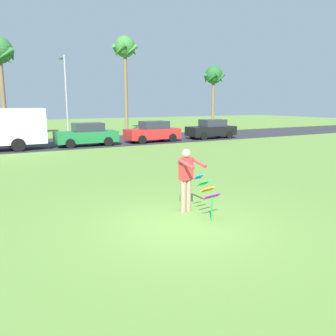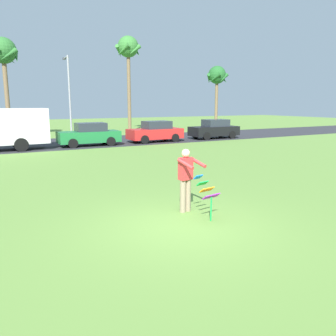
% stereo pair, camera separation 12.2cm
% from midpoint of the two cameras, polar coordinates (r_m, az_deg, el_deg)
% --- Properties ---
extents(ground_plane, '(120.00, 120.00, 0.00)m').
position_cam_midpoint_polar(ground_plane, '(8.43, 2.67, -9.55)').
color(ground_plane, olive).
extents(road_strip, '(120.00, 8.00, 0.01)m').
position_cam_midpoint_polar(road_strip, '(26.42, -19.25, 3.79)').
color(road_strip, '#2D2D33').
rests_on(road_strip, ground).
extents(person_kite_flyer, '(0.62, 0.71, 1.73)m').
position_cam_midpoint_polar(person_kite_flyer, '(9.21, 3.41, -1.65)').
color(person_kite_flyer, gray).
rests_on(person_kite_flyer, ground).
extents(kite_held, '(0.53, 0.68, 1.12)m').
position_cam_midpoint_polar(kite_held, '(8.69, 6.89, -3.85)').
color(kite_held, blue).
rests_on(kite_held, ground).
extents(parked_car_green, '(4.22, 1.87, 1.60)m').
position_cam_midpoint_polar(parked_car_green, '(24.51, -12.86, 5.44)').
color(parked_car_green, '#1E7238').
rests_on(parked_car_green, ground).
extents(parked_car_red, '(4.25, 1.93, 1.60)m').
position_cam_midpoint_polar(parked_car_red, '(26.35, -1.97, 6.05)').
color(parked_car_red, red).
rests_on(parked_car_red, ground).
extents(parked_car_black, '(4.20, 1.84, 1.60)m').
position_cam_midpoint_polar(parked_car_black, '(29.21, 7.86, 6.42)').
color(parked_car_black, black).
rests_on(parked_car_black, ground).
extents(palm_tree_right_near, '(2.58, 2.71, 8.21)m').
position_cam_midpoint_polar(palm_tree_right_near, '(32.13, -25.70, 16.68)').
color(palm_tree_right_near, brown).
rests_on(palm_tree_right_near, ground).
extents(palm_tree_centre_far, '(2.58, 2.71, 9.58)m').
position_cam_midpoint_polar(palm_tree_centre_far, '(36.49, -6.56, 18.79)').
color(palm_tree_centre_far, brown).
rests_on(palm_tree_centre_far, ground).
extents(palm_tree_far_left, '(2.58, 2.71, 7.33)m').
position_cam_midpoint_polar(palm_tree_far_left, '(42.59, 8.27, 14.77)').
color(palm_tree_far_left, brown).
rests_on(palm_tree_far_left, ground).
extents(streetlight_pole, '(0.24, 1.65, 7.00)m').
position_cam_midpoint_polar(streetlight_pole, '(31.86, -16.10, 12.26)').
color(streetlight_pole, '#9E9EA3').
rests_on(streetlight_pole, ground).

